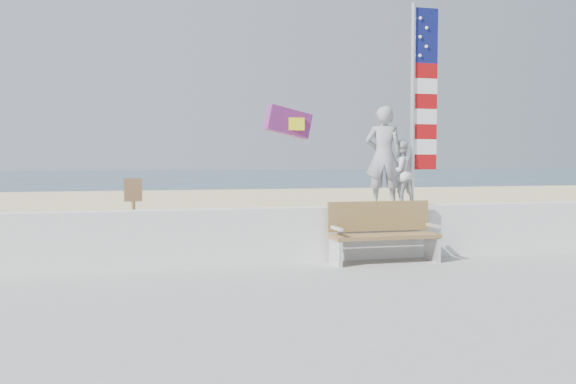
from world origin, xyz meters
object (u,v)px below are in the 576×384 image
flag (420,96)px  adult (384,156)px  bench (383,231)px  child (400,173)px

flag → adult: bearing=180.0°
bench → flag: bearing=27.7°
child → bench: child is taller
adult → flag: size_ratio=0.49×
child → bench: bearing=28.8°
adult → child: bearing=-157.4°
adult → bench: adult is taller
adult → bench: (-0.20, -0.45, -1.25)m
child → bench: (-0.51, -0.45, -0.96)m
child → bench: 1.18m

